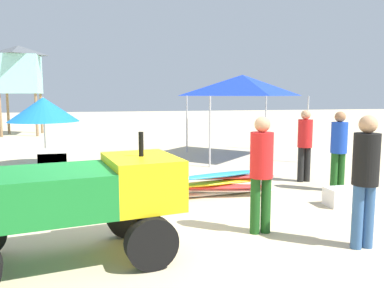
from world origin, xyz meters
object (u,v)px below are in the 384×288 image
Objects in this scene: popup_canopy at (242,85)px; cooler_box at (342,197)px; lifeguard_near_center at (305,141)px; stacked_plastic_chairs at (54,171)px; lifeguard_near_right at (365,173)px; lifeguard_near_left at (339,146)px; lifeguard_far_right at (261,167)px; surfboard_pile at (216,185)px; beach_umbrella_left at (43,109)px; utility_cart at (74,196)px; lifeguard_tower at (19,69)px.

popup_canopy is 5.20× the size of cooler_box.
cooler_box is (-0.31, -1.91, -0.76)m from lifeguard_near_center.
lifeguard_near_center is at bearing 80.72° from cooler_box.
cooler_box is at bearing -14.52° from stacked_plastic_chairs.
lifeguard_near_center is 0.95× the size of lifeguard_near_right.
lifeguard_far_right is (-2.48, -1.90, 0.02)m from lifeguard_near_left.
cooler_box is (4.95, -1.28, -0.44)m from stacked_plastic_chairs.
surfboard_pile is at bearing 110.88° from lifeguard_near_right.
surfboard_pile is 1.38× the size of beach_umbrella_left.
cooler_box is at bearing -42.66° from beach_umbrella_left.
utility_cart reaches higher than stacked_plastic_chairs.
lifeguard_tower is 2.26× the size of beach_umbrella_left.
beach_umbrella_left is 3.34× the size of cooler_box.
lifeguard_near_left is 1.00× the size of lifeguard_near_center.
lifeguard_near_left is 4.76m from popup_canopy.
beach_umbrella_left is (-3.65, 6.10, 0.61)m from lifeguard_far_right.
surfboard_pile is 1.61× the size of lifeguard_near_center.
lifeguard_near_left is at bearing 24.68° from utility_cart.
lifeguard_far_right is at bearing 142.64° from lifeguard_near_right.
stacked_plastic_chairs is at bearing 176.60° from lifeguard_near_left.
popup_canopy reaches higher than cooler_box.
lifeguard_far_right is (-2.26, -2.85, 0.03)m from lifeguard_near_center.
surfboard_pile is 3.16m from lifeguard_near_right.
lifeguard_near_left is 0.38× the size of lifeguard_tower.
lifeguard_far_right is at bearing -154.25° from cooler_box.
stacked_plastic_chairs is 5.13m from cooler_box.
beach_umbrella_left is (-3.61, 4.04, 1.32)m from surfboard_pile.
stacked_plastic_chairs is at bearing -140.34° from popup_canopy.
lifeguard_tower is (-8.35, 13.29, 2.21)m from lifeguard_near_left.
lifeguard_near_left reaches higher than lifeguard_near_center.
lifeguard_near_right is at bearing -69.12° from surfboard_pile.
popup_canopy is (1.06, 7.27, 1.25)m from lifeguard_near_right.
surfboard_pile is 2.29m from cooler_box.
stacked_plastic_chairs is at bearing 165.48° from cooler_box.
stacked_plastic_chairs is at bearing 143.50° from lifeguard_far_right.
stacked_plastic_chairs reaches higher than cooler_box.
beach_umbrella_left is (-5.91, 3.25, 0.63)m from lifeguard_near_center.
stacked_plastic_chairs is 0.54× the size of beach_umbrella_left.
surfboard_pile is 5.29m from popup_canopy.
surfboard_pile is at bearing -161.21° from lifeguard_near_center.
stacked_plastic_chairs is 13.52m from lifeguard_tower.
stacked_plastic_chairs is 4.04m from beach_umbrella_left.
lifeguard_near_center is (2.30, 0.78, 0.69)m from surfboard_pile.
popup_canopy is at bearing 63.91° from surfboard_pile.
lifeguard_far_right is 2.93× the size of cooler_box.
beach_umbrella_left is at bearing -176.35° from popup_canopy.
lifeguard_near_center is at bearing 18.79° from surfboard_pile.
surfboard_pile is 1.60× the size of lifeguard_near_left.
lifeguard_far_right is 0.56× the size of popup_canopy.
utility_cart is 3.50m from surfboard_pile.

